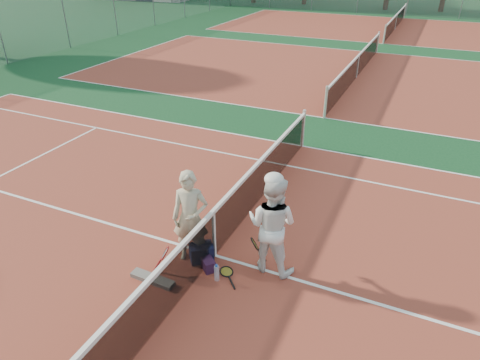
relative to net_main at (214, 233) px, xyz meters
name	(u,v)px	position (x,y,z in m)	size (l,w,h in m)	color
ground	(215,255)	(0.00, 0.00, -0.51)	(130.00, 130.00, 0.00)	#103B1D
court_main	(215,255)	(0.00, 0.00, -0.51)	(23.77, 10.97, 0.01)	maroon
court_far_a	(356,78)	(0.00, 13.50, -0.51)	(23.77, 10.97, 0.01)	maroon
court_far_b	(395,29)	(0.00, 27.00, -0.51)	(23.77, 10.97, 0.01)	maroon
net_main	(214,233)	(0.00, 0.00, 0.00)	(0.10, 10.98, 1.02)	black
net_far_a	(358,66)	(0.00, 13.50, 0.00)	(0.10, 10.98, 1.02)	black
net_far_b	(396,21)	(0.00, 27.00, 0.00)	(0.10, 10.98, 1.02)	black
player_a	(190,217)	(-0.35, -0.21, 0.38)	(0.65, 0.43, 1.79)	#B7AD8D
player_b	(272,225)	(1.07, 0.13, 0.42)	(0.90, 0.71, 1.86)	white
racket_red	(166,260)	(-0.57, -0.76, -0.24)	(0.33, 0.27, 0.53)	maroon
racket_black_held	(255,251)	(0.76, 0.12, -0.24)	(0.30, 0.27, 0.55)	black
racket_spare	(226,272)	(0.41, -0.33, -0.49)	(0.60, 0.27, 0.03)	black
sports_bag_navy	(201,253)	(-0.16, -0.21, -0.34)	(0.42, 0.29, 0.33)	black
sports_bag_purple	(208,265)	(0.08, -0.40, -0.40)	(0.27, 0.19, 0.22)	black
net_cover_canvas	(153,279)	(-0.66, -1.07, -0.47)	(0.83, 0.19, 0.09)	#615D57
water_bottle	(217,273)	(0.34, -0.58, -0.36)	(0.09, 0.09, 0.30)	#C9E2FF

